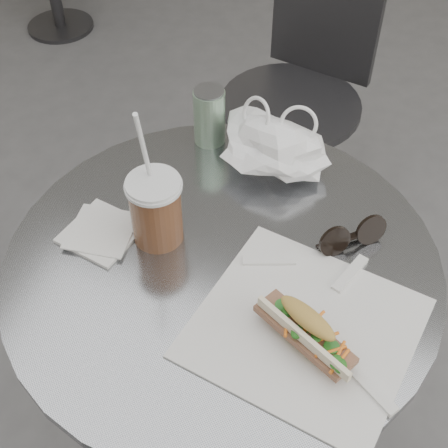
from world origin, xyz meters
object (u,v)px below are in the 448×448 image
(iced_coffee, at_px, (156,209))
(banh_mi, at_px, (305,330))
(drink_can, at_px, (209,116))
(chair_far, at_px, (293,134))
(sunglasses, at_px, (352,237))
(cafe_table, at_px, (222,345))

(iced_coffee, bearing_deg, banh_mi, -23.83)
(iced_coffee, height_order, drink_can, iced_coffee)
(chair_far, xyz_separation_m, banh_mi, (0.24, -0.97, 0.43))
(chair_far, bearing_deg, sunglasses, 121.30)
(iced_coffee, bearing_deg, drink_can, 91.43)
(cafe_table, relative_size, drink_can, 6.19)
(chair_far, relative_size, iced_coffee, 2.74)
(drink_can, bearing_deg, iced_coffee, -88.57)
(chair_far, distance_m, sunglasses, 0.90)
(sunglasses, distance_m, drink_can, 0.39)
(cafe_table, bearing_deg, banh_mi, -34.08)
(cafe_table, xyz_separation_m, chair_far, (-0.07, 0.86, -0.12))
(banh_mi, height_order, drink_can, drink_can)
(banh_mi, distance_m, drink_can, 0.52)
(cafe_table, distance_m, sunglasses, 0.37)
(cafe_table, distance_m, chair_far, 0.87)
(chair_far, distance_m, drink_can, 0.72)
(cafe_table, distance_m, banh_mi, 0.38)
(sunglasses, xyz_separation_m, drink_can, (-0.34, 0.19, 0.04))
(cafe_table, xyz_separation_m, drink_can, (-0.13, 0.30, 0.34))
(cafe_table, relative_size, banh_mi, 3.43)
(banh_mi, distance_m, iced_coffee, 0.33)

